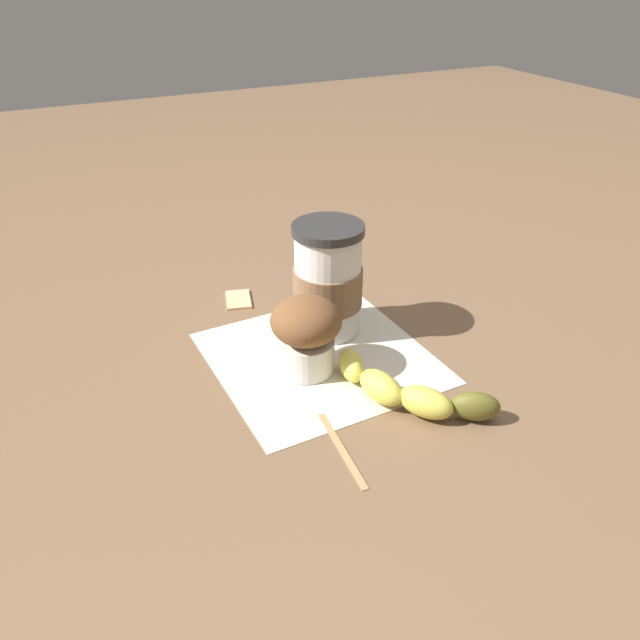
% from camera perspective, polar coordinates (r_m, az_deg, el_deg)
% --- Properties ---
extents(ground_plane, '(3.00, 3.00, 0.00)m').
position_cam_1_polar(ground_plane, '(0.72, 0.00, -3.49)').
color(ground_plane, brown).
extents(paper_napkin, '(0.24, 0.24, 0.00)m').
position_cam_1_polar(paper_napkin, '(0.72, 0.00, -3.44)').
color(paper_napkin, beige).
rests_on(paper_napkin, ground_plane).
extents(coffee_cup, '(0.08, 0.08, 0.14)m').
position_cam_1_polar(coffee_cup, '(0.74, 0.71, 3.61)').
color(coffee_cup, white).
rests_on(coffee_cup, paper_napkin).
extents(muffin, '(0.08, 0.08, 0.09)m').
position_cam_1_polar(muffin, '(0.68, -1.27, -1.09)').
color(muffin, white).
rests_on(muffin, paper_napkin).
extents(banana, '(0.17, 0.12, 0.03)m').
position_cam_1_polar(banana, '(0.65, 7.87, -6.42)').
color(banana, '#D6CC4C').
rests_on(banana, paper_napkin).
extents(sugar_packet, '(0.06, 0.04, 0.01)m').
position_cam_1_polar(sugar_packet, '(0.84, -7.49, 1.97)').
color(sugar_packet, '#E0B27F').
rests_on(sugar_packet, ground_plane).
extents(wooden_stirrer, '(0.11, 0.02, 0.00)m').
position_cam_1_polar(wooden_stirrer, '(0.60, 1.99, -11.70)').
color(wooden_stirrer, tan).
rests_on(wooden_stirrer, ground_plane).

